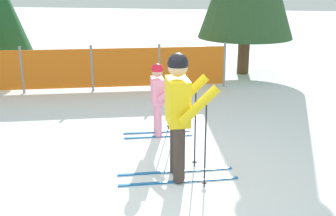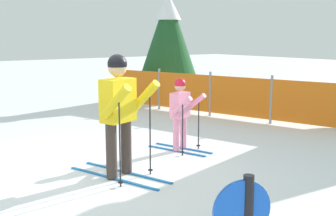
% 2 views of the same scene
% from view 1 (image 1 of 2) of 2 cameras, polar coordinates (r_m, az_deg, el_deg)
% --- Properties ---
extents(ground_plane, '(60.00, 60.00, 0.00)m').
position_cam_1_polar(ground_plane, '(5.70, -1.49, -10.23)').
color(ground_plane, white).
extents(skier_adult, '(1.66, 0.91, 1.73)m').
position_cam_1_polar(skier_adult, '(5.49, 1.56, 0.31)').
color(skier_adult, '#1966B2').
rests_on(skier_adult, ground_plane).
extents(skier_child, '(1.21, 0.68, 1.26)m').
position_cam_1_polar(skier_child, '(7.12, -1.27, 1.95)').
color(skier_child, '#1966B2').
rests_on(skier_child, ground_plane).
extents(safety_fence, '(6.20, 1.94, 1.11)m').
position_cam_1_polar(safety_fence, '(10.16, -10.27, 5.31)').
color(safety_fence, gray).
rests_on(safety_fence, ground_plane).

